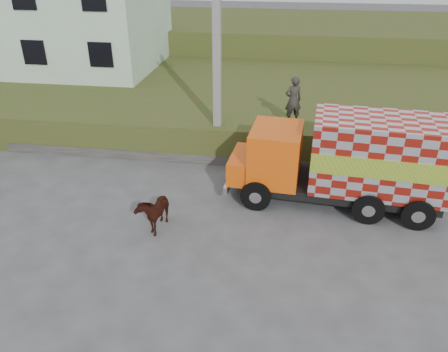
% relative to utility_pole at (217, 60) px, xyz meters
% --- Properties ---
extents(ground, '(120.00, 120.00, 0.00)m').
position_rel_utility_pole_xyz_m(ground, '(1.00, -4.60, -4.08)').
color(ground, '#474749').
rests_on(ground, ground).
extents(embankment, '(40.00, 12.00, 1.50)m').
position_rel_utility_pole_xyz_m(embankment, '(1.00, 5.40, -3.33)').
color(embankment, '#34501A').
rests_on(embankment, ground).
extents(embankment_far, '(40.00, 12.00, 3.00)m').
position_rel_utility_pole_xyz_m(embankment_far, '(1.00, 17.40, -2.58)').
color(embankment_far, '#34501A').
rests_on(embankment_far, ground).
extents(retaining_strip, '(16.00, 0.50, 0.40)m').
position_rel_utility_pole_xyz_m(retaining_strip, '(-1.00, -0.40, -3.88)').
color(retaining_strip, '#595651').
rests_on(retaining_strip, ground).
extents(building, '(10.00, 8.00, 6.00)m').
position_rel_utility_pole_xyz_m(building, '(-10.00, 8.40, 0.42)').
color(building, silver).
rests_on(building, embankment).
extents(utility_pole, '(1.20, 0.30, 8.00)m').
position_rel_utility_pole_xyz_m(utility_pole, '(0.00, 0.00, 0.00)').
color(utility_pole, gray).
rests_on(utility_pole, ground).
extents(cargo_truck, '(7.18, 2.92, 3.13)m').
position_rel_utility_pole_xyz_m(cargo_truck, '(4.79, -2.78, -2.46)').
color(cargo_truck, black).
rests_on(cargo_truck, ground).
extents(cow, '(0.84, 1.54, 1.24)m').
position_rel_utility_pole_xyz_m(cow, '(-1.17, -5.15, -3.46)').
color(cow, black).
rests_on(cow, ground).
extents(pedestrian, '(0.82, 0.69, 1.91)m').
position_rel_utility_pole_xyz_m(pedestrian, '(2.92, 0.65, -1.62)').
color(pedestrian, '#292624').
rests_on(pedestrian, embankment).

